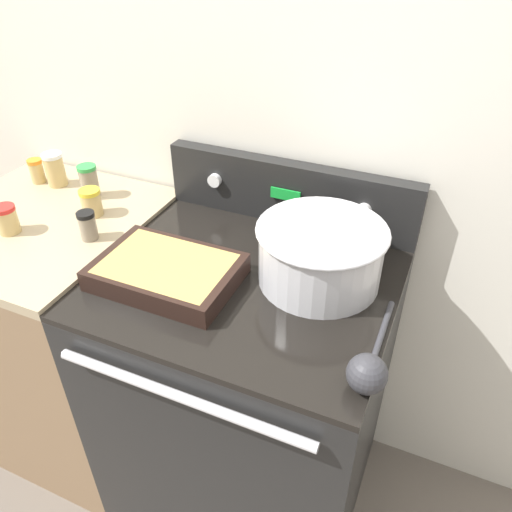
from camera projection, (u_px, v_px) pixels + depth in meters
The scene contains 13 objects.
kitchen_wall at pixel (300, 109), 1.37m from camera, with size 8.00×0.05×2.50m.
stove_range at pixel (248, 395), 1.55m from camera, with size 0.76×0.69×0.93m.
control_panel at pixel (289, 193), 1.45m from camera, with size 0.76×0.07×0.19m.
side_counter at pixel (71, 331), 1.77m from camera, with size 0.62×0.66×0.94m.
mixing_bowl at pixel (321, 252), 1.22m from camera, with size 0.32×0.32×0.15m.
casserole_dish at pixel (167, 271), 1.25m from camera, with size 0.35×0.24×0.05m.
ladle at pixel (368, 371), 0.97m from camera, with size 0.08×0.31×0.08m.
spice_jar_black_cap at pixel (88, 226), 1.38m from camera, with size 0.05×0.05×0.08m.
spice_jar_yellow_cap at pixel (91, 202), 1.49m from camera, with size 0.06×0.06×0.08m.
spice_jar_green_cap at pixel (89, 181), 1.58m from camera, with size 0.06×0.06×0.11m.
spice_jar_red_cap at pixel (7, 219), 1.41m from camera, with size 0.06×0.06×0.08m.
spice_jar_white_cap at pixel (55, 169), 1.64m from camera, with size 0.07×0.07×0.11m.
spice_jar_orange_cap at pixel (37, 171), 1.67m from camera, with size 0.05×0.05×0.08m.
Camera 1 is at (0.43, -0.59, 1.71)m, focal length 35.00 mm.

